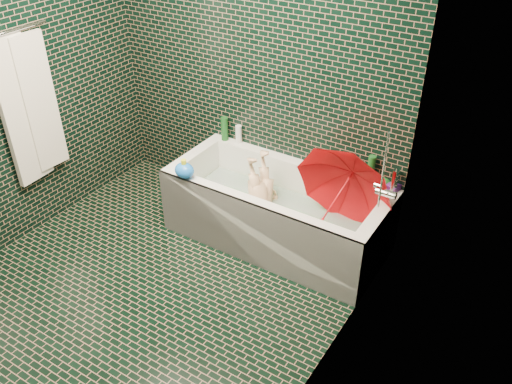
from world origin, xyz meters
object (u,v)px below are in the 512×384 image
Objects in this scene: bath_toy at (184,170)px; rubber_duck at (366,180)px; bathtub at (276,218)px; umbrella at (336,198)px; child at (264,203)px.

rubber_duck is at bearing 22.50° from bath_toy.
bathtub is 0.76m from rubber_duck.
bath_toy is at bearing -152.02° from bathtub.
bath_toy is at bearing -161.50° from umbrella.
child is (-0.12, 0.01, 0.10)m from bathtub.
rubber_duck is at bearing 28.73° from bathtub.
rubber_duck is 0.65× the size of bath_toy.
umbrella is 0.34m from rubber_duck.
umbrella reaches higher than rubber_duck.
child is at bearing 28.21° from bath_toy.
child is at bearing 176.13° from bathtub.
bath_toy is (-0.50, -0.34, 0.31)m from child.
umbrella is (0.50, -0.02, 0.38)m from bathtub.
rubber_duck is (0.08, 0.33, -0.00)m from umbrella.
child is 0.68m from umbrella.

